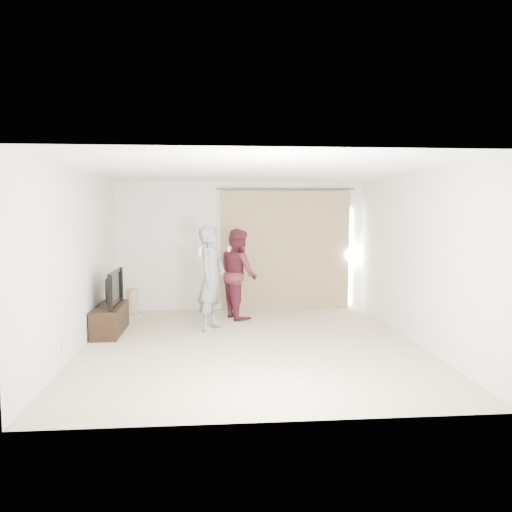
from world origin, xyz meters
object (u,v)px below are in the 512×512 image
Objects in this scene: tv at (109,288)px; person_woman at (238,273)px; tv_console at (110,319)px; person_man at (211,278)px.

person_woman is (2.16, 1.00, 0.09)m from tv.
person_man reaches higher than tv_console.
tv_console is 1.79m from person_man.
person_woman is at bearing -64.88° from tv.
person_woman is (0.50, 0.89, -0.04)m from person_man.
tv is (0.00, 0.00, 0.52)m from tv_console.
person_man is at bearing -119.28° from person_woman.
tv is at bearing -176.04° from person_man.
tv is 2.39m from person_woman.
tv is at bearing 0.00° from tv_console.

